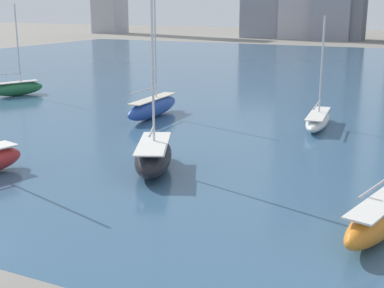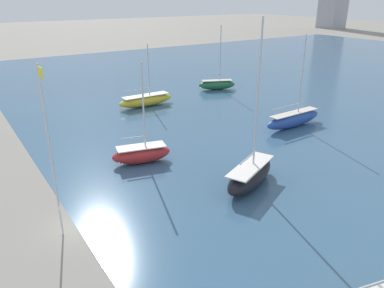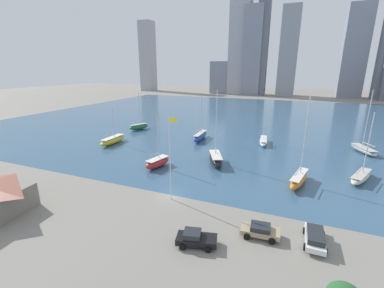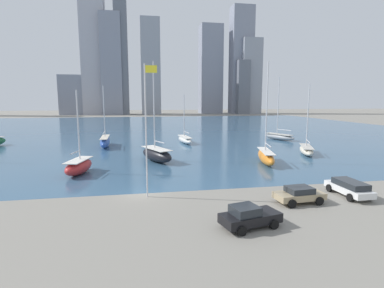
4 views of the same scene
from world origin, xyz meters
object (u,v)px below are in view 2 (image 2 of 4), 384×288
flag_pole (50,150)px  sailboat_blue (294,119)px  sailboat_green (217,84)px  sailboat_black (250,175)px  sailboat_yellow (146,100)px  sailboat_red (141,154)px

flag_pole → sailboat_blue: size_ratio=1.05×
sailboat_green → sailboat_blue: 23.61m
sailboat_green → sailboat_black: 38.89m
sailboat_black → sailboat_blue: bearing=95.6°
flag_pole → sailboat_blue: 35.13m
sailboat_black → sailboat_yellow: bearing=147.4°
sailboat_yellow → sailboat_red: sailboat_red is taller
sailboat_yellow → sailboat_blue: 23.91m
sailboat_yellow → sailboat_black: 30.42m
sailboat_green → sailboat_black: size_ratio=0.77×
sailboat_green → sailboat_blue: (23.21, -4.34, 0.10)m
sailboat_black → sailboat_blue: sailboat_black is taller
sailboat_yellow → sailboat_green: bearing=98.7°
flag_pole → sailboat_green: bearing=129.0°
sailboat_yellow → flag_pole: bearing=-37.9°
sailboat_yellow → sailboat_blue: bearing=30.3°
sailboat_yellow → sailboat_blue: size_ratio=0.79×
flag_pole → sailboat_black: size_ratio=0.85×
sailboat_red → sailboat_blue: size_ratio=0.88×
sailboat_yellow → sailboat_red: (19.59, -10.56, 0.05)m
sailboat_green → sailboat_red: bearing=-26.8°
sailboat_black → sailboat_blue: 19.13m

